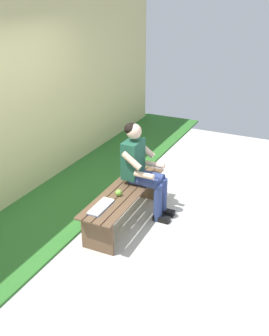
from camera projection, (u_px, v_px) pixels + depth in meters
ground_plane at (166, 296)px, 3.90m from camera, size 10.00×7.00×0.04m
grass_strip at (57, 202)px, 5.54m from camera, size 9.00×1.41×0.03m
bench_near at (124, 198)px, 4.97m from camera, size 1.65×0.49×0.46m
person_seated at (141, 166)px, 5.04m from camera, size 0.50×0.69×1.26m
apple at (118, 193)px, 4.79m from camera, size 0.08×0.08×0.08m
book_open at (101, 207)px, 4.54m from camera, size 0.41×0.17×0.02m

